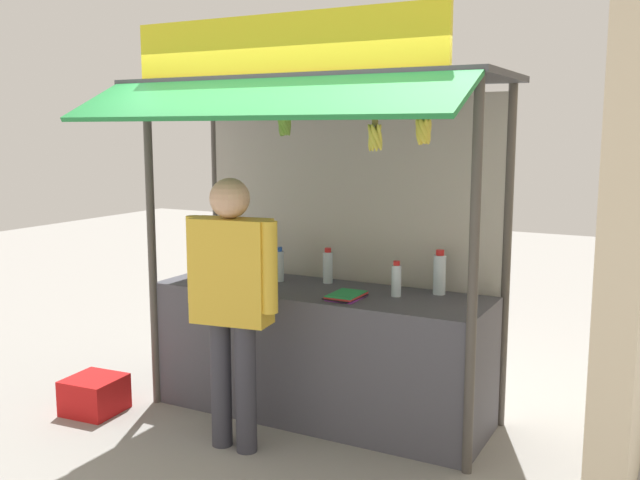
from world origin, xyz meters
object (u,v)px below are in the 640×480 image
(water_bottle_mid_left, at_px, (279,265))
(banana_bunch_inner_right, at_px, (375,137))
(banana_bunch_leftmost, at_px, (284,124))
(banana_bunch_rightmost, at_px, (423,131))
(water_bottle_far_right, at_px, (396,280))
(water_bottle_mid_right, at_px, (440,274))
(plastic_crate, at_px, (95,395))
(magazine_stack_rear_center, at_px, (346,296))
(vendor_person, at_px, (232,289))
(water_bottle_back_left, at_px, (328,267))
(magazine_stack_front_left, at_px, (213,281))

(water_bottle_mid_left, distance_m, banana_bunch_inner_right, 1.50)
(banana_bunch_leftmost, xyz_separation_m, banana_bunch_inner_right, (0.60, 0.00, -0.07))
(banana_bunch_leftmost, bearing_deg, banana_bunch_rightmost, -0.06)
(water_bottle_far_right, distance_m, banana_bunch_rightmost, 1.17)
(water_bottle_far_right, height_order, banana_bunch_inner_right, banana_bunch_inner_right)
(water_bottle_mid_right, bearing_deg, plastic_crate, -156.06)
(magazine_stack_rear_center, height_order, banana_bunch_inner_right, banana_bunch_inner_right)
(water_bottle_mid_right, relative_size, magazine_stack_rear_center, 1.01)
(vendor_person, xyz_separation_m, plastic_crate, (-1.22, 0.01, -0.91))
(water_bottle_mid_right, bearing_deg, water_bottle_far_right, -140.11)
(magazine_stack_rear_center, bearing_deg, water_bottle_back_left, 131.64)
(magazine_stack_front_left, distance_m, banana_bunch_rightmost, 2.01)
(banana_bunch_inner_right, bearing_deg, water_bottle_mid_left, 150.00)
(magazine_stack_rear_center, xyz_separation_m, vendor_person, (-0.50, -0.60, 0.11))
(banana_bunch_leftmost, height_order, vendor_person, banana_bunch_leftmost)
(water_bottle_back_left, bearing_deg, banana_bunch_inner_right, -46.30)
(magazine_stack_front_left, bearing_deg, magazine_stack_rear_center, 2.42)
(magazine_stack_rear_center, distance_m, vendor_person, 0.78)
(magazine_stack_rear_center, bearing_deg, banana_bunch_inner_right, -44.11)
(magazine_stack_front_left, distance_m, plastic_crate, 1.18)
(banana_bunch_rightmost, relative_size, plastic_crate, 0.79)
(water_bottle_far_right, distance_m, water_bottle_back_left, 0.62)
(magazine_stack_rear_center, bearing_deg, plastic_crate, -161.29)
(magazine_stack_front_left, bearing_deg, plastic_crate, -141.36)
(banana_bunch_rightmost, bearing_deg, water_bottle_mid_right, 99.81)
(water_bottle_far_right, relative_size, vendor_person, 0.14)
(banana_bunch_inner_right, xyz_separation_m, vendor_person, (-0.83, -0.27, -0.93))
(banana_bunch_rightmost, distance_m, vendor_person, 1.51)
(banana_bunch_leftmost, bearing_deg, water_bottle_back_left, 94.69)
(banana_bunch_leftmost, relative_size, vendor_person, 0.14)
(water_bottle_far_right, height_order, vendor_person, vendor_person)
(water_bottle_far_right, bearing_deg, water_bottle_back_left, 164.93)
(water_bottle_far_right, distance_m, magazine_stack_rear_center, 0.35)
(vendor_person, bearing_deg, water_bottle_mid_left, 93.19)
(banana_bunch_leftmost, bearing_deg, banana_bunch_inner_right, 0.01)
(water_bottle_mid_left, xyz_separation_m, banana_bunch_rightmost, (1.30, -0.58, 0.97))
(water_bottle_far_right, distance_m, magazine_stack_front_left, 1.34)
(water_bottle_mid_left, distance_m, banana_bunch_rightmost, 1.73)
(magazine_stack_rear_center, height_order, banana_bunch_rightmost, banana_bunch_rightmost)
(water_bottle_mid_left, bearing_deg, magazine_stack_rear_center, -20.98)
(water_bottle_mid_left, distance_m, banana_bunch_leftmost, 1.24)
(water_bottle_mid_right, distance_m, plastic_crate, 2.60)
(magazine_stack_rear_center, distance_m, banana_bunch_rightmost, 1.29)
(water_bottle_back_left, xyz_separation_m, magazine_stack_rear_center, (0.33, -0.37, -0.10))
(water_bottle_back_left, relative_size, plastic_crate, 0.70)
(water_bottle_far_right, height_order, water_bottle_back_left, water_bottle_back_left)
(vendor_person, bearing_deg, water_bottle_back_left, 71.63)
(water_bottle_mid_right, xyz_separation_m, banana_bunch_inner_right, (-0.17, -0.73, 0.92))
(water_bottle_mid_left, height_order, magazine_stack_front_left, water_bottle_mid_left)
(magazine_stack_rear_center, distance_m, plastic_crate, 1.98)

